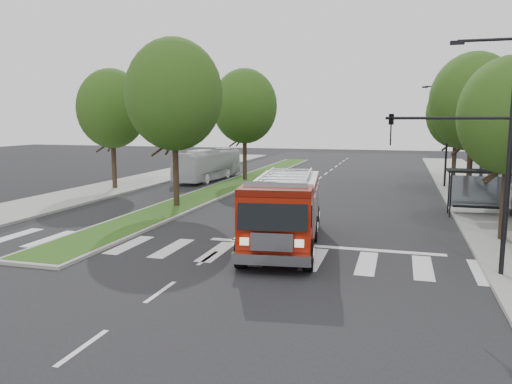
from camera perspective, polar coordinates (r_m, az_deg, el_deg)
ground at (r=23.31m, az=-1.90°, el=-5.00°), size 140.00×140.00×0.00m
sidewalk_right at (r=32.46m, az=25.59°, el=-1.90°), size 5.00×80.00×0.15m
sidewalk_left at (r=38.57m, az=-18.00°, el=0.01°), size 5.00×80.00×0.15m
median at (r=41.99m, az=-2.10°, el=1.06°), size 3.00×50.00×0.15m
bus_shelter at (r=30.18m, az=23.95°, el=1.26°), size 3.20×1.60×2.61m
tree_right_near at (r=23.98m, az=27.12°, el=7.75°), size 4.40×4.40×8.05m
tree_right_mid at (r=35.86m, az=23.60°, el=9.41°), size 5.60×5.60×9.72m
tree_right_far at (r=45.78m, az=21.96°, el=8.29°), size 5.00×5.00×8.73m
tree_median_near at (r=30.53m, az=-9.35°, el=10.91°), size 5.80×5.80×10.16m
tree_median_far at (r=43.58m, az=-1.31°, el=9.77°), size 5.60×5.60×9.72m
tree_left_mid at (r=39.62m, az=-16.16°, el=9.13°), size 5.20×5.20×9.16m
streetlight_right_near at (r=18.26m, az=24.34°, el=5.40°), size 4.08×0.22×8.00m
streetlight_right_far at (r=41.70m, az=20.82°, el=6.54°), size 2.11×0.20×8.00m
fire_engine at (r=21.21m, az=3.24°, el=-2.18°), size 3.82×9.31×3.14m
city_bus at (r=44.64m, az=-5.48°, el=3.11°), size 2.86×9.88×2.72m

